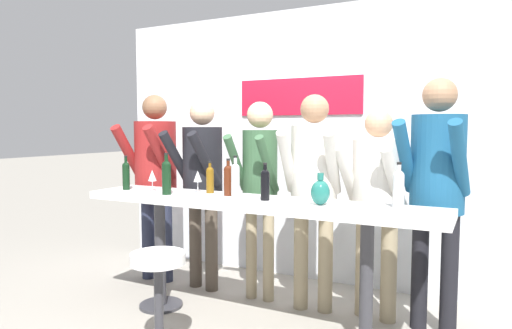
{
  "coord_description": "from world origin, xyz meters",
  "views": [
    {
      "loc": [
        1.55,
        -2.96,
        1.49
      ],
      "look_at": [
        0.0,
        0.07,
        1.23
      ],
      "focal_mm": 32.0,
      "sensor_mm": 36.0,
      "label": 1
    }
  ],
  "objects_px": {
    "person_center": "(314,178)",
    "wine_bottle_5": "(126,174)",
    "person_right": "(437,176)",
    "wine_bottle_4": "(399,187)",
    "tasting_table": "(251,219)",
    "wine_bottle_1": "(166,176)",
    "wine_glass_1": "(198,177)",
    "decorative_vase": "(320,192)",
    "wine_bottle_3": "(210,178)",
    "wine_bottle_2": "(265,183)",
    "person_center_left": "(259,176)",
    "wine_bottle_6": "(228,179)",
    "wine_glass_0": "(152,176)",
    "person_far_left": "(155,167)",
    "bar_stool": "(159,288)",
    "person_left": "(202,173)",
    "person_center_right": "(377,192)",
    "wine_bottle_0": "(235,178)"
  },
  "relations": [
    {
      "from": "person_far_left",
      "to": "person_center",
      "type": "bearing_deg",
      "value": -0.8
    },
    {
      "from": "person_center",
      "to": "person_center_right",
      "type": "bearing_deg",
      "value": 0.76
    },
    {
      "from": "person_center_right",
      "to": "wine_bottle_3",
      "type": "xyz_separation_m",
      "value": [
        -1.23,
        -0.46,
        0.09
      ]
    },
    {
      "from": "person_center",
      "to": "decorative_vase",
      "type": "xyz_separation_m",
      "value": [
        0.24,
        -0.53,
        -0.03
      ]
    },
    {
      "from": "bar_stool",
      "to": "person_left",
      "type": "bearing_deg",
      "value": 111.11
    },
    {
      "from": "person_far_left",
      "to": "wine_bottle_3",
      "type": "relative_size",
      "value": 7.09
    },
    {
      "from": "wine_bottle_1",
      "to": "wine_bottle_2",
      "type": "bearing_deg",
      "value": 6.74
    },
    {
      "from": "person_left",
      "to": "wine_bottle_4",
      "type": "bearing_deg",
      "value": -5.11
    },
    {
      "from": "wine_bottle_0",
      "to": "wine_bottle_4",
      "type": "bearing_deg",
      "value": 3.32
    },
    {
      "from": "person_center",
      "to": "person_center_right",
      "type": "distance_m",
      "value": 0.5
    },
    {
      "from": "wine_bottle_3",
      "to": "decorative_vase",
      "type": "bearing_deg",
      "value": -8.47
    },
    {
      "from": "person_right",
      "to": "wine_glass_0",
      "type": "bearing_deg",
      "value": -157.75
    },
    {
      "from": "bar_stool",
      "to": "person_left",
      "type": "relative_size",
      "value": 0.4
    },
    {
      "from": "person_left",
      "to": "wine_bottle_1",
      "type": "relative_size",
      "value": 5.33
    },
    {
      "from": "wine_glass_0",
      "to": "decorative_vase",
      "type": "xyz_separation_m",
      "value": [
        1.46,
        -0.01,
        -0.04
      ]
    },
    {
      "from": "person_far_left",
      "to": "person_center_left",
      "type": "bearing_deg",
      "value": -0.26
    },
    {
      "from": "wine_bottle_0",
      "to": "decorative_vase",
      "type": "bearing_deg",
      "value": -3.82
    },
    {
      "from": "person_center",
      "to": "wine_bottle_0",
      "type": "bearing_deg",
      "value": -139.95
    },
    {
      "from": "wine_bottle_0",
      "to": "decorative_vase",
      "type": "xyz_separation_m",
      "value": [
        0.69,
        -0.05,
        -0.05
      ]
    },
    {
      "from": "tasting_table",
      "to": "wine_bottle_1",
      "type": "bearing_deg",
      "value": -171.31
    },
    {
      "from": "person_right",
      "to": "wine_bottle_0",
      "type": "relative_size",
      "value": 5.86
    },
    {
      "from": "wine_bottle_1",
      "to": "wine_bottle_5",
      "type": "height_order",
      "value": "wine_bottle_1"
    },
    {
      "from": "wine_glass_0",
      "to": "decorative_vase",
      "type": "distance_m",
      "value": 1.46
    },
    {
      "from": "wine_glass_1",
      "to": "decorative_vase",
      "type": "bearing_deg",
      "value": -7.11
    },
    {
      "from": "wine_bottle_0",
      "to": "wine_bottle_1",
      "type": "bearing_deg",
      "value": -166.81
    },
    {
      "from": "tasting_table",
      "to": "person_right",
      "type": "height_order",
      "value": "person_right"
    },
    {
      "from": "wine_glass_0",
      "to": "wine_glass_1",
      "type": "xyz_separation_m",
      "value": [
        0.37,
        0.13,
        0.0
      ]
    },
    {
      "from": "wine_bottle_4",
      "to": "wine_glass_1",
      "type": "height_order",
      "value": "wine_bottle_4"
    },
    {
      "from": "wine_bottle_4",
      "to": "wine_glass_0",
      "type": "distance_m",
      "value": 1.96
    },
    {
      "from": "person_center",
      "to": "person_right",
      "type": "distance_m",
      "value": 0.93
    },
    {
      "from": "wine_bottle_3",
      "to": "wine_glass_0",
      "type": "relative_size",
      "value": 1.45
    },
    {
      "from": "wine_bottle_3",
      "to": "wine_bottle_6",
      "type": "relative_size",
      "value": 0.89
    },
    {
      "from": "bar_stool",
      "to": "wine_bottle_1",
      "type": "bearing_deg",
      "value": 123.1
    },
    {
      "from": "decorative_vase",
      "to": "tasting_table",
      "type": "bearing_deg",
      "value": 177.48
    },
    {
      "from": "person_center",
      "to": "wine_bottle_5",
      "type": "xyz_separation_m",
      "value": [
        -1.49,
        -0.54,
        0.01
      ]
    },
    {
      "from": "wine_bottle_2",
      "to": "wine_glass_0",
      "type": "bearing_deg",
      "value": -179.85
    },
    {
      "from": "person_center_left",
      "to": "wine_bottle_4",
      "type": "xyz_separation_m",
      "value": [
        1.23,
        -0.43,
        0.02
      ]
    },
    {
      "from": "person_right",
      "to": "wine_bottle_4",
      "type": "height_order",
      "value": "person_right"
    },
    {
      "from": "bar_stool",
      "to": "person_center",
      "type": "height_order",
      "value": "person_center"
    },
    {
      "from": "person_right",
      "to": "person_left",
      "type": "bearing_deg",
      "value": -171.88
    },
    {
      "from": "bar_stool",
      "to": "wine_glass_0",
      "type": "bearing_deg",
      "value": 131.78
    },
    {
      "from": "wine_bottle_3",
      "to": "wine_bottle_6",
      "type": "xyz_separation_m",
      "value": [
        0.2,
        -0.06,
        0.01
      ]
    },
    {
      "from": "person_right",
      "to": "wine_bottle_2",
      "type": "relative_size",
      "value": 6.77
    },
    {
      "from": "bar_stool",
      "to": "person_far_left",
      "type": "relative_size",
      "value": 0.38
    },
    {
      "from": "wine_bottle_3",
      "to": "bar_stool",
      "type": "bearing_deg",
      "value": -81.87
    },
    {
      "from": "wine_bottle_3",
      "to": "wine_bottle_6",
      "type": "distance_m",
      "value": 0.21
    },
    {
      "from": "person_center",
      "to": "wine_bottle_5",
      "type": "height_order",
      "value": "person_center"
    },
    {
      "from": "person_far_left",
      "to": "wine_bottle_4",
      "type": "relative_size",
      "value": 6.03
    },
    {
      "from": "person_left",
      "to": "wine_bottle_0",
      "type": "height_order",
      "value": "person_left"
    },
    {
      "from": "wine_bottle_5",
      "to": "wine_glass_0",
      "type": "xyz_separation_m",
      "value": [
        0.27,
        0.02,
        -0.01
      ]
    }
  ]
}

